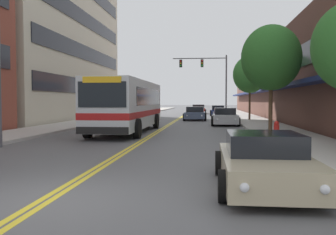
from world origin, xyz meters
TOP-DOWN VIEW (x-y plane):
  - ground_plane at (0.00, 37.00)m, footprint 240.00×240.00m
  - sidewalk_left at (-7.12, 37.00)m, footprint 3.23×106.00m
  - sidewalk_right at (7.12, 37.00)m, footprint 3.23×106.00m
  - centre_line at (0.00, 37.00)m, footprint 0.34×106.00m
  - storefront_row_right at (12.96, 37.00)m, footprint 9.10×68.00m
  - city_bus at (-1.72, 15.22)m, footprint 2.83×11.02m
  - car_charcoal_parked_left_near at (-4.29, 25.12)m, footprint 1.98×4.62m
  - car_black_parked_left_far at (-4.40, 33.55)m, footprint 2.12×4.84m
  - car_beige_parked_right_foreground at (4.25, 1.42)m, footprint 2.05×4.30m
  - car_silver_parked_right_mid at (4.33, 22.18)m, footprint 2.09×4.27m
  - car_navy_parked_right_far at (4.29, 40.62)m, footprint 1.98×4.38m
  - car_red_moving_lead at (1.67, 47.85)m, footprint 2.19×4.71m
  - car_slate_blue_moving_second at (1.79, 29.59)m, footprint 2.19×4.52m
  - traffic_signal_mast at (3.10, 38.74)m, footprint 6.54×0.38m
  - street_lamp_left_near at (-4.96, 7.42)m, footprint 2.66×0.28m
  - street_tree_right_mid at (6.48, 14.41)m, footprint 3.28×3.28m
  - street_tree_right_far at (6.82, 27.96)m, footprint 3.07×3.07m
  - fire_hydrant at (5.95, 9.53)m, footprint 0.32×0.24m

SIDE VIEW (x-z plane):
  - ground_plane at x=0.00m, z-range 0.00..0.00m
  - centre_line at x=0.00m, z-range 0.00..0.01m
  - sidewalk_left at x=-7.12m, z-range 0.00..0.16m
  - sidewalk_right at x=7.12m, z-range 0.00..0.16m
  - car_beige_parked_right_foreground at x=4.25m, z-range -0.04..1.13m
  - fire_hydrant at x=5.95m, z-range 0.15..1.01m
  - car_navy_parked_right_far at x=4.29m, z-range -0.05..1.24m
  - car_slate_blue_moving_second at x=1.79m, z-range -0.04..1.26m
  - car_red_moving_lead at x=1.67m, z-range -0.05..1.27m
  - car_silver_parked_right_mid at x=4.33m, z-range -0.05..1.28m
  - car_black_parked_left_far at x=-4.40m, z-range -0.06..1.36m
  - car_charcoal_parked_left_near at x=-4.29m, z-range -0.06..1.38m
  - city_bus at x=-1.72m, z-range 0.20..3.21m
  - storefront_row_right at x=12.96m, z-range 0.00..7.61m
  - street_tree_right_mid at x=6.48m, z-range 1.29..7.19m
  - street_tree_right_far at x=6.82m, z-range 1.36..7.17m
  - traffic_signal_mast at x=3.10m, z-range 1.55..8.91m
  - street_lamp_left_near at x=-4.96m, z-range 0.82..9.92m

